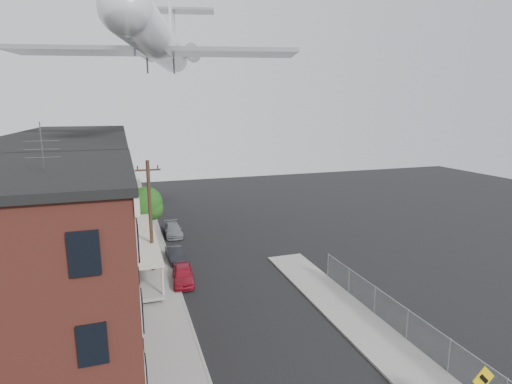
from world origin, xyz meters
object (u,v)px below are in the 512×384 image
car_mid (175,255)px  car_far (173,230)px  utility_pole (151,219)px  car_near (183,275)px  street_tree (147,205)px  airplane (159,43)px

car_mid → car_far: 7.20m
utility_pole → car_mid: (2.00, 2.95, -4.10)m
car_far → car_near: bearing=-93.3°
street_tree → car_near: street_tree is taller
car_far → utility_pole: bearing=-104.8°
utility_pole → street_tree: bearing=88.1°
car_near → car_far: size_ratio=0.93×
utility_pole → airplane: (2.09, 9.25, 13.73)m
car_near → airplane: airplane is taller
car_far → street_tree: bearing=-175.1°
street_tree → car_far: size_ratio=1.28×
street_tree → car_mid: street_tree is taller
utility_pole → car_far: 11.24m
car_far → airplane: airplane is taller
street_tree → car_near: (1.67, -11.47, -2.81)m
utility_pole → airplane: airplane is taller
street_tree → airplane: airplane is taller
street_tree → car_near: bearing=-81.7°
car_near → car_far: 11.69m
car_mid → airplane: size_ratio=0.13×
utility_pole → car_near: size_ratio=2.38×
utility_pole → car_far: utility_pole is taller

